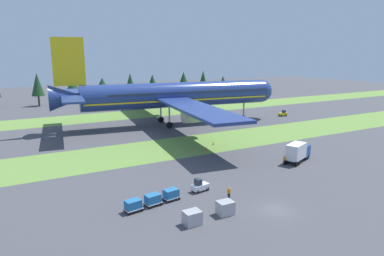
{
  "coord_description": "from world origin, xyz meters",
  "views": [
    {
      "loc": [
        -28.94,
        -30.68,
        19.63
      ],
      "look_at": [
        5.46,
        32.62,
        4.0
      ],
      "focal_mm": 32.06,
      "sensor_mm": 36.0,
      "label": 1
    }
  ],
  "objects_px": {
    "pushback_tractor": "(283,114)",
    "ground_crew_loader": "(229,192)",
    "baggage_tug": "(200,186)",
    "uld_container_1": "(225,208)",
    "taxiway_marker_1": "(207,148)",
    "taxiway_marker_2": "(194,149)",
    "cargo_dolly_third": "(133,205)",
    "catering_truck": "(298,151)",
    "taxiway_marker_0": "(213,143)",
    "uld_container_0": "(192,218)",
    "airliner": "(173,95)",
    "cargo_dolly_second": "(153,199)",
    "cargo_dolly_lead": "(171,194)",
    "ground_crew_marshaller": "(284,160)"
  },
  "relations": [
    {
      "from": "uld_container_1",
      "to": "taxiway_marker_1",
      "type": "xyz_separation_m",
      "value": [
        13.03,
        26.19,
        -0.53
      ]
    },
    {
      "from": "baggage_tug",
      "to": "uld_container_0",
      "type": "relative_size",
      "value": 1.38
    },
    {
      "from": "baggage_tug",
      "to": "uld_container_1",
      "type": "height_order",
      "value": "baggage_tug"
    },
    {
      "from": "uld_container_0",
      "to": "uld_container_1",
      "type": "xyz_separation_m",
      "value": [
        4.85,
        0.29,
        0.03
      ]
    },
    {
      "from": "cargo_dolly_second",
      "to": "uld_container_0",
      "type": "relative_size",
      "value": 1.2
    },
    {
      "from": "catering_truck",
      "to": "uld_container_0",
      "type": "distance_m",
      "value": 31.07
    },
    {
      "from": "airliner",
      "to": "taxiway_marker_2",
      "type": "relative_size",
      "value": 171.66
    },
    {
      "from": "uld_container_1",
      "to": "taxiway_marker_1",
      "type": "relative_size",
      "value": 3.06
    },
    {
      "from": "cargo_dolly_third",
      "to": "pushback_tractor",
      "type": "relative_size",
      "value": 0.88
    },
    {
      "from": "baggage_tug",
      "to": "uld_container_1",
      "type": "bearing_deg",
      "value": -14.99
    },
    {
      "from": "catering_truck",
      "to": "ground_crew_marshaller",
      "type": "xyz_separation_m",
      "value": [
        -3.69,
        -0.36,
        -1.01
      ]
    },
    {
      "from": "pushback_tractor",
      "to": "taxiway_marker_2",
      "type": "relative_size",
      "value": 5.96
    },
    {
      "from": "cargo_dolly_lead",
      "to": "catering_truck",
      "type": "distance_m",
      "value": 28.36
    },
    {
      "from": "pushback_tractor",
      "to": "ground_crew_loader",
      "type": "relative_size",
      "value": 1.58
    },
    {
      "from": "catering_truck",
      "to": "ground_crew_marshaller",
      "type": "height_order",
      "value": "catering_truck"
    },
    {
      "from": "cargo_dolly_lead",
      "to": "ground_crew_marshaller",
      "type": "distance_m",
      "value": 24.64
    },
    {
      "from": "taxiway_marker_0",
      "to": "taxiway_marker_2",
      "type": "distance_m",
      "value": 6.22
    },
    {
      "from": "taxiway_marker_1",
      "to": "airliner",
      "type": "bearing_deg",
      "value": 79.21
    },
    {
      "from": "catering_truck",
      "to": "airliner",
      "type": "bearing_deg",
      "value": 164.52
    },
    {
      "from": "uld_container_1",
      "to": "taxiway_marker_2",
      "type": "xyz_separation_m",
      "value": [
        10.55,
        27.21,
        -0.63
      ]
    },
    {
      "from": "catering_truck",
      "to": "ground_crew_loader",
      "type": "bearing_deg",
      "value": -92.52
    },
    {
      "from": "airliner",
      "to": "pushback_tractor",
      "type": "distance_m",
      "value": 37.96
    },
    {
      "from": "baggage_tug",
      "to": "cargo_dolly_third",
      "type": "xyz_separation_m",
      "value": [
        -10.7,
        -1.67,
        0.1
      ]
    },
    {
      "from": "ground_crew_loader",
      "to": "uld_container_0",
      "type": "height_order",
      "value": "ground_crew_loader"
    },
    {
      "from": "uld_container_0",
      "to": "taxiway_marker_1",
      "type": "xyz_separation_m",
      "value": [
        17.88,
        26.48,
        -0.5
      ]
    },
    {
      "from": "cargo_dolly_lead",
      "to": "taxiway_marker_0",
      "type": "bearing_deg",
      "value": 128.09
    },
    {
      "from": "cargo_dolly_third",
      "to": "uld_container_1",
      "type": "relative_size",
      "value": 1.2
    },
    {
      "from": "ground_crew_marshaller",
      "to": "ground_crew_loader",
      "type": "relative_size",
      "value": 1.0
    },
    {
      "from": "taxiway_marker_0",
      "to": "cargo_dolly_lead",
      "type": "bearing_deg",
      "value": -133.02
    },
    {
      "from": "catering_truck",
      "to": "taxiway_marker_0",
      "type": "distance_m",
      "value": 19.22
    },
    {
      "from": "taxiway_marker_2",
      "to": "baggage_tug",
      "type": "bearing_deg",
      "value": -116.65
    },
    {
      "from": "uld_container_0",
      "to": "taxiway_marker_1",
      "type": "height_order",
      "value": "uld_container_0"
    },
    {
      "from": "taxiway_marker_0",
      "to": "taxiway_marker_2",
      "type": "bearing_deg",
      "value": -161.86
    },
    {
      "from": "ground_crew_marshaller",
      "to": "cargo_dolly_third",
      "type": "bearing_deg",
      "value": -8.63
    },
    {
      "from": "ground_crew_marshaller",
      "to": "taxiway_marker_2",
      "type": "height_order",
      "value": "ground_crew_marshaller"
    },
    {
      "from": "catering_truck",
      "to": "pushback_tractor",
      "type": "bearing_deg",
      "value": 116.81
    },
    {
      "from": "cargo_dolly_third",
      "to": "taxiway_marker_0",
      "type": "height_order",
      "value": "cargo_dolly_third"
    },
    {
      "from": "ground_crew_loader",
      "to": "uld_container_1",
      "type": "xyz_separation_m",
      "value": [
        -3.05,
        -3.63,
        -0.09
      ]
    },
    {
      "from": "uld_container_0",
      "to": "taxiway_marker_0",
      "type": "height_order",
      "value": "uld_container_0"
    },
    {
      "from": "cargo_dolly_lead",
      "to": "uld_container_1",
      "type": "xyz_separation_m",
      "value": [
        4.12,
        -7.1,
        -0.06
      ]
    },
    {
      "from": "pushback_tractor",
      "to": "ground_crew_marshaller",
      "type": "bearing_deg",
      "value": 144.31
    },
    {
      "from": "ground_crew_marshaller",
      "to": "uld_container_1",
      "type": "distance_m",
      "value": 23.05
    },
    {
      "from": "cargo_dolly_third",
      "to": "uld_container_0",
      "type": "distance_m",
      "value": 8.2
    },
    {
      "from": "taxiway_marker_2",
      "to": "cargo_dolly_third",
      "type": "bearing_deg",
      "value": -134.16
    },
    {
      "from": "cargo_dolly_third",
      "to": "catering_truck",
      "type": "height_order",
      "value": "catering_truck"
    },
    {
      "from": "cargo_dolly_second",
      "to": "uld_container_1",
      "type": "xyz_separation_m",
      "value": [
        6.99,
        -6.65,
        -0.06
      ]
    },
    {
      "from": "taxiway_marker_0",
      "to": "taxiway_marker_1",
      "type": "bearing_deg",
      "value": -139.17
    },
    {
      "from": "airliner",
      "to": "taxiway_marker_2",
      "type": "distance_m",
      "value": 28.46
    },
    {
      "from": "uld_container_0",
      "to": "taxiway_marker_2",
      "type": "distance_m",
      "value": 31.53
    },
    {
      "from": "cargo_dolly_third",
      "to": "ground_crew_loader",
      "type": "height_order",
      "value": "ground_crew_loader"
    }
  ]
}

